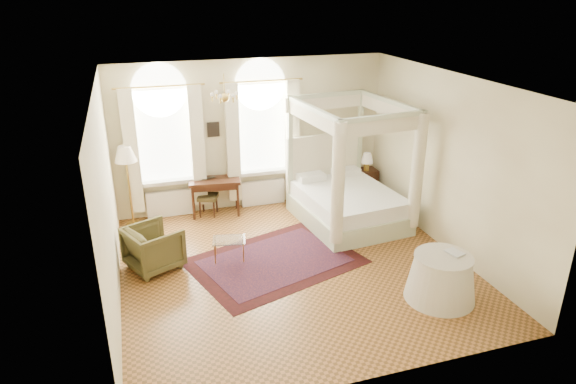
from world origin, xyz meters
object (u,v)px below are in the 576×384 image
canopy_bed (349,196)px  armchair (154,248)px  floor_lamp (126,158)px  side_table (441,278)px  writing_desk (215,184)px  stool (208,199)px  nightstand (366,182)px  coffee_table (229,241)px

canopy_bed → armchair: bearing=-169.9°
canopy_bed → floor_lamp: canopy_bed is taller
canopy_bed → side_table: size_ratio=2.28×
writing_desk → armchair: bearing=-126.3°
stool → armchair: 2.36m
nightstand → writing_desk: (-3.63, 0.00, 0.37)m
canopy_bed → floor_lamp: size_ratio=1.49×
nightstand → stool: bearing=180.0°
nightstand → floor_lamp: (-5.40, -0.00, 1.14)m
canopy_bed → side_table: (0.25, -3.11, -0.21)m
stool → armchair: bearing=-123.1°
writing_desk → stool: bearing=180.0°
nightstand → armchair: armchair is taller
armchair → floor_lamp: (-0.32, 1.98, 1.08)m
canopy_bed → nightstand: canopy_bed is taller
stool → side_table: size_ratio=0.47×
coffee_table → floor_lamp: bearing=128.4°
stool → canopy_bed: bearing=-24.2°
nightstand → writing_desk: writing_desk is taller
floor_lamp → side_table: bearing=-43.2°
canopy_bed → writing_desk: (-2.62, 1.25, 0.11)m
canopy_bed → writing_desk: canopy_bed is taller
canopy_bed → stool: canopy_bed is taller
stool → floor_lamp: floor_lamp is taller
floor_lamp → coffee_table: bearing=-51.6°
writing_desk → side_table: 5.22m
writing_desk → side_table: size_ratio=1.02×
writing_desk → stool: 0.35m
armchair → floor_lamp: floor_lamp is taller
coffee_table → side_table: 3.75m
canopy_bed → coffee_table: size_ratio=3.86×
nightstand → side_table: (-0.77, -4.36, 0.05)m
stool → side_table: (3.03, -4.36, -0.01)m
armchair → side_table: bearing=-143.2°
writing_desk → coffee_table: 2.11m
stool → side_table: 5.30m
canopy_bed → nightstand: 1.63m
stool → floor_lamp: 1.94m
writing_desk → floor_lamp: size_ratio=0.67×
canopy_bed → armchair: canopy_bed is taller
floor_lamp → canopy_bed: bearing=-15.9°
coffee_table → armchair: bearing=175.5°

